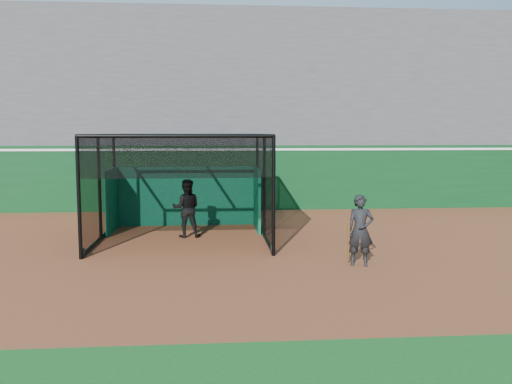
{
  "coord_description": "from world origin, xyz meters",
  "views": [
    {
      "loc": [
        0.0,
        -12.44,
        2.99
      ],
      "look_at": [
        1.17,
        2.0,
        1.4
      ],
      "focal_mm": 38.0,
      "sensor_mm": 36.0,
      "label": 1
    }
  ],
  "objects": [
    {
      "name": "grandstand",
      "position": [
        0.0,
        12.27,
        4.48
      ],
      "size": [
        50.0,
        7.85,
        8.95
      ],
      "color": "#4C4C4F",
      "rests_on": "ground"
    },
    {
      "name": "outfield_wall",
      "position": [
        0.0,
        8.5,
        1.29
      ],
      "size": [
        50.0,
        0.5,
        2.5
      ],
      "color": "#0A3A17",
      "rests_on": "ground"
    },
    {
      "name": "on_deck_player",
      "position": [
        3.31,
        -0.68,
        0.8
      ],
      "size": [
        0.66,
        0.51,
        1.61
      ],
      "color": "black",
      "rests_on": "ground"
    },
    {
      "name": "batting_cage",
      "position": [
        -0.83,
        2.83,
        1.45
      ],
      "size": [
        4.69,
        4.81,
        2.91
      ],
      "color": "black",
      "rests_on": "ground"
    },
    {
      "name": "batter",
      "position": [
        -0.75,
        3.04,
        0.83
      ],
      "size": [
        0.82,
        0.64,
        1.67
      ],
      "primitive_type": "imported",
      "rotation": [
        0.0,
        0.0,
        3.15
      ],
      "color": "black",
      "rests_on": "ground"
    },
    {
      "name": "ground",
      "position": [
        0.0,
        0.0,
        0.0
      ],
      "size": [
        120.0,
        120.0,
        0.0
      ],
      "primitive_type": "plane",
      "color": "brown",
      "rests_on": "ground"
    }
  ]
}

